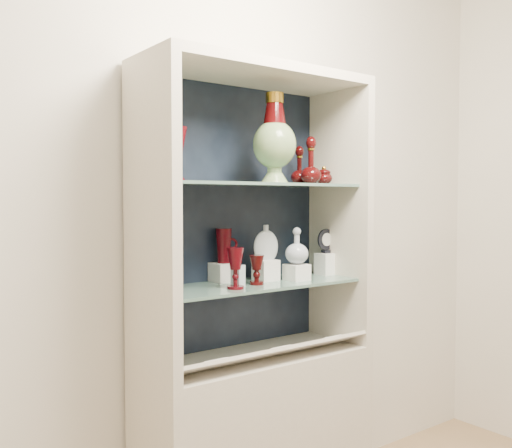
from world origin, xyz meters
TOP-DOWN VIEW (x-y plane):
  - wall_back at (0.00, 1.75)m, footprint 3.50×0.02m
  - cabinet_base at (0.00, 1.53)m, footprint 1.00×0.40m
  - cabinet_back_panel at (0.00, 1.72)m, footprint 0.98×0.02m
  - cabinet_side_left at (-0.48, 1.53)m, footprint 0.04×0.40m
  - cabinet_side_right at (0.48, 1.53)m, footprint 0.04×0.40m
  - cabinet_top_cap at (0.00, 1.53)m, footprint 1.00×0.40m
  - shelf_lower at (0.00, 1.55)m, footprint 0.92×0.34m
  - shelf_upper at (0.00, 1.55)m, footprint 0.92×0.34m
  - label_ledge at (0.00, 1.42)m, footprint 0.92×0.17m
  - label_card_0 at (-0.29, 1.42)m, footprint 0.10×0.06m
  - label_card_1 at (0.02, 1.42)m, footprint 0.10×0.06m
  - label_card_2 at (0.31, 1.42)m, footprint 0.10×0.06m
  - pedestal_lamp_left at (-0.44, 1.60)m, footprint 0.13×0.13m
  - pedestal_lamp_right at (-0.38, 1.52)m, footprint 0.11×0.11m
  - enamel_urn at (0.07, 1.49)m, footprint 0.21×0.21m
  - ruby_decanter_a at (0.29, 1.51)m, footprint 0.12×0.12m
  - ruby_decanter_b at (0.31, 1.61)m, footprint 0.09×0.09m
  - lidded_bowl at (0.41, 1.55)m, footprint 0.09×0.09m
  - cobalt_goblet at (-0.44, 1.56)m, footprint 0.08×0.08m
  - ruby_goblet_tall at (-0.15, 1.47)m, footprint 0.08×0.08m
  - ruby_goblet_small at (-0.01, 1.51)m, footprint 0.07×0.07m
  - riser_ruby_pitcher at (-0.07, 1.66)m, footprint 0.10×0.10m
  - ruby_pitcher at (-0.07, 1.66)m, footprint 0.13×0.11m
  - clear_square_bottle at (-0.10, 1.51)m, footprint 0.06×0.06m
  - riser_flat_flask at (0.09, 1.58)m, footprint 0.09×0.09m
  - flat_flask at (0.09, 1.58)m, footprint 0.12×0.08m
  - riser_clear_round_decanter at (0.20, 1.51)m, footprint 0.09×0.09m
  - clear_round_decanter at (0.20, 1.51)m, footprint 0.11×0.11m
  - riser_cameo_medallion at (0.44, 1.57)m, footprint 0.08×0.08m
  - cameo_medallion at (0.44, 1.57)m, footprint 0.10×0.04m

SIDE VIEW (x-z plane):
  - cabinet_base at x=0.00m, z-range 0.00..0.75m
  - label_ledge at x=0.00m, z-range 0.74..0.82m
  - label_card_0 at x=-0.29m, z-range 0.78..0.81m
  - label_card_1 at x=0.02m, z-range 0.78..0.81m
  - label_card_2 at x=0.31m, z-range 0.78..0.81m
  - shelf_lower at x=0.00m, z-range 1.04..1.05m
  - riser_clear_round_decanter at x=0.20m, z-range 1.05..1.12m
  - riser_ruby_pitcher at x=-0.07m, z-range 1.05..1.13m
  - riser_flat_flask at x=0.09m, z-range 1.05..1.14m
  - riser_cameo_medallion at x=0.44m, z-range 1.05..1.15m
  - ruby_goblet_small at x=-0.01m, z-range 1.05..1.17m
  - clear_square_bottle at x=-0.10m, z-range 1.05..1.18m
  - ruby_goblet_tall at x=-0.15m, z-range 1.05..1.21m
  - cobalt_goblet at x=-0.44m, z-range 1.05..1.23m
  - clear_round_decanter at x=0.20m, z-range 1.12..1.27m
  - ruby_pitcher at x=-0.07m, z-range 1.13..1.28m
  - cameo_medallion at x=0.44m, z-range 1.15..1.27m
  - flat_flask at x=0.09m, z-range 1.14..1.30m
  - cabinet_back_panel at x=0.00m, z-range 0.75..1.90m
  - cabinet_side_left at x=-0.48m, z-range 0.75..1.90m
  - cabinet_side_right at x=0.48m, z-range 0.75..1.90m
  - wall_back at x=0.00m, z-range 0.00..2.80m
  - shelf_upper at x=0.00m, z-range 1.46..1.47m
  - lidded_bowl at x=0.41m, z-range 1.47..1.56m
  - ruby_decanter_b at x=0.31m, z-range 1.47..1.66m
  - pedestal_lamp_right at x=-0.38m, z-range 1.47..1.69m
  - ruby_decanter_a at x=0.29m, z-range 1.47..1.71m
  - pedestal_lamp_left at x=-0.44m, z-range 1.47..1.74m
  - enamel_urn at x=0.07m, z-range 1.47..1.84m
  - cabinet_top_cap at x=0.00m, z-range 1.90..1.94m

